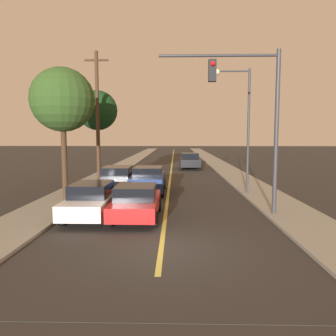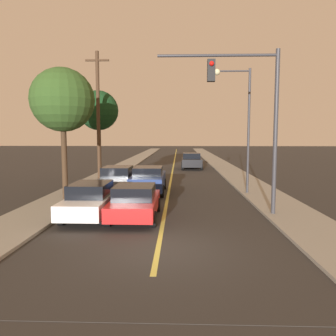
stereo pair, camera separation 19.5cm
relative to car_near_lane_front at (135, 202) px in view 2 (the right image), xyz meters
name	(u,v)px [view 2 (the right image)]	position (x,y,z in m)	size (l,w,h in m)	color
ground_plane	(158,249)	(1.20, -3.66, -0.72)	(200.00, 200.00, 0.00)	#2D2B28
road_surface	(174,160)	(1.20, 32.34, -0.71)	(8.58, 80.00, 0.01)	#2D2B28
sidewalk_left	(135,160)	(-4.34, 32.34, -0.66)	(2.50, 80.00, 0.12)	gray
sidewalk_right	(214,160)	(6.74, 32.34, -0.66)	(2.50, 80.00, 0.12)	gray
car_near_lane_front	(135,202)	(0.00, 0.00, 0.00)	(1.95, 4.22, 1.42)	red
car_near_lane_second	(148,179)	(0.00, 6.07, 0.12)	(1.99, 4.62, 1.61)	navy
car_outer_lane_front	(92,199)	(-1.89, 0.28, 0.03)	(1.85, 4.68, 1.47)	white
car_outer_lane_second	(118,179)	(-1.89, 6.34, 0.08)	(1.97, 4.76, 1.59)	#474C51
car_far_oncoming	(191,161)	(3.13, 20.61, 0.12)	(2.12, 4.01, 1.65)	black
traffic_signal_mast	(250,104)	(4.79, 0.63, 4.04)	(5.06, 0.42, 6.89)	#333338
streetlamp_right	(240,113)	(5.34, 5.77, 4.00)	(2.11, 0.36, 7.13)	#333338
utility_pole_left	(98,116)	(-3.69, 9.02, 4.05)	(1.60, 0.24, 8.97)	#422D1E
tree_left_near	(63,100)	(-4.20, 3.63, 4.55)	(3.29, 3.29, 6.82)	#3D2B1C
tree_left_far	(99,111)	(-4.22, 11.30, 4.58)	(2.96, 2.96, 6.70)	#4C3823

